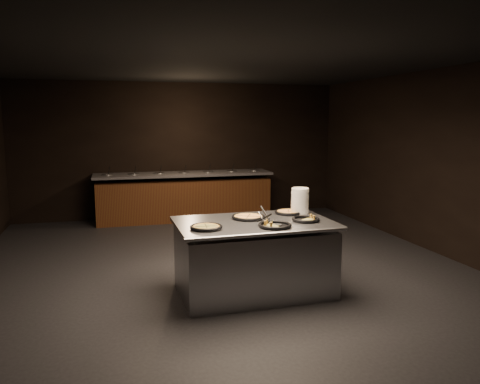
{
  "coord_description": "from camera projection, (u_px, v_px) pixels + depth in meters",
  "views": [
    {
      "loc": [
        -1.42,
        -6.18,
        2.1
      ],
      "look_at": [
        0.34,
        0.3,
        1.07
      ],
      "focal_mm": 35.0,
      "sensor_mm": 36.0,
      "label": 1
    }
  ],
  "objects": [
    {
      "name": "pan_veggie_slices",
      "position": [
        306.0,
        219.0,
        5.65
      ],
      "size": [
        0.34,
        0.34,
        0.04
      ],
      "rotation": [
        0.0,
        0.0,
        -0.45
      ],
      "color": "black",
      "rests_on": "serving_counter"
    },
    {
      "name": "pan_cheese_slices_a",
      "position": [
        289.0,
        212.0,
        6.09
      ],
      "size": [
        0.36,
        0.36,
        0.04
      ],
      "rotation": [
        0.0,
        0.0,
        1.25
      ],
      "color": "black",
      "rests_on": "serving_counter"
    },
    {
      "name": "server_left",
      "position": [
        263.0,
        214.0,
        5.63
      ],
      "size": [
        0.15,
        0.35,
        0.17
      ],
      "rotation": [
        0.0,
        0.0,
        1.85
      ],
      "color": "#A8AAAF",
      "rests_on": "serving_counter"
    },
    {
      "name": "pan_cheese_whole",
      "position": [
        248.0,
        217.0,
        5.78
      ],
      "size": [
        0.42,
        0.42,
        0.04
      ],
      "rotation": [
        0.0,
        0.0,
        -0.44
      ],
      "color": "black",
      "rests_on": "serving_counter"
    },
    {
      "name": "plate_stack",
      "position": [
        300.0,
        201.0,
        6.06
      ],
      "size": [
        0.23,
        0.23,
        0.33
      ],
      "primitive_type": "cylinder",
      "color": "white",
      "rests_on": "serving_counter"
    },
    {
      "name": "salad_bar",
      "position": [
        184.0,
        199.0,
        9.91
      ],
      "size": [
        3.7,
        0.83,
        1.18
      ],
      "color": "#583514",
      "rests_on": "ground"
    },
    {
      "name": "server_right",
      "position": [
        268.0,
        220.0,
        5.37
      ],
      "size": [
        0.27,
        0.19,
        0.15
      ],
      "rotation": [
        0.0,
        0.0,
        -0.51
      ],
      "color": "#A8AAAF",
      "rests_on": "serving_counter"
    },
    {
      "name": "serving_counter",
      "position": [
        254.0,
        259.0,
        5.7
      ],
      "size": [
        1.89,
        1.23,
        0.9
      ],
      "rotation": [
        0.0,
        0.0,
        0.02
      ],
      "color": "#A8AAAF",
      "rests_on": "ground"
    },
    {
      "name": "room",
      "position": [
        222.0,
        168.0,
        6.36
      ],
      "size": [
        7.02,
        8.02,
        2.92
      ],
      "color": "black",
      "rests_on": "ground"
    },
    {
      "name": "pan_veggie_whole",
      "position": [
        206.0,
        227.0,
        5.23
      ],
      "size": [
        0.37,
        0.37,
        0.04
      ],
      "rotation": [
        0.0,
        0.0,
        -0.09
      ],
      "color": "black",
      "rests_on": "serving_counter"
    },
    {
      "name": "pan_cheese_slices_b",
      "position": [
        275.0,
        225.0,
        5.33
      ],
      "size": [
        0.38,
        0.38,
        0.04
      ],
      "rotation": [
        0.0,
        0.0,
        2.22
      ],
      "color": "black",
      "rests_on": "serving_counter"
    }
  ]
}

